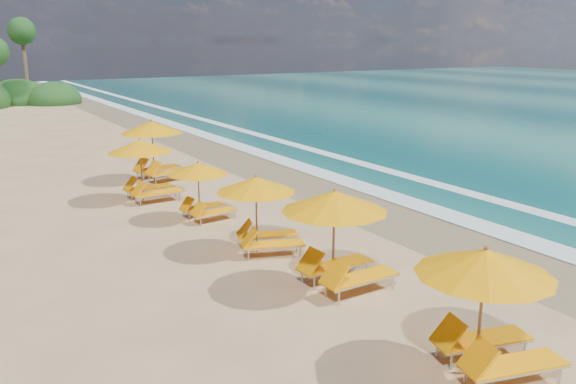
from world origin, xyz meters
The scene contains 9 objects.
ground centered at (0.00, 0.00, 0.00)m, with size 160.00×160.00×0.00m, color tan.
wet_sand centered at (4.00, 0.00, 0.01)m, with size 4.00×160.00×0.01m, color #8B7953.
surf_foam centered at (6.70, 0.00, 0.03)m, with size 4.00×160.00×0.01m.
station_0 centered at (-1.42, -9.35, 1.40)m, with size 3.09×2.99×2.49m.
station_1 centered at (-1.47, -4.86, 1.45)m, with size 2.81×2.60×2.59m.
station_2 centered at (-1.80, -1.57, 1.29)m, with size 2.94×2.88×2.30m.
station_3 centered at (-1.98, 2.29, 1.15)m, with size 2.37×2.23×2.05m.
station_4 centered at (-2.82, 5.68, 1.36)m, with size 2.65×2.46×2.43m.
station_5 centered at (-1.32, 8.75, 1.50)m, with size 3.25×3.11×2.68m.
Camera 1 is at (-9.61, -15.86, 5.94)m, focal length 37.10 mm.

